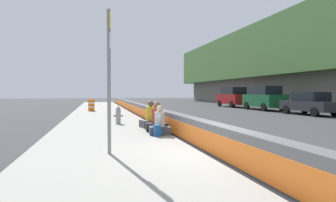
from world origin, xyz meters
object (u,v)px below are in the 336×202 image
Objects in this scene: fire_hydrant at (118,115)px; parked_car_third at (310,103)px; seated_person_middle at (157,122)px; seated_person_rear at (151,119)px; seated_person_foreground at (160,125)px; parked_car_midline at (233,97)px; route_sign_post at (109,71)px; backpack at (157,131)px; construction_barrel at (91,105)px; parked_car_fourth at (264,98)px.

fire_hydrant is 0.19× the size of parked_car_third.
seated_person_middle is at bearing -156.83° from fire_hydrant.
seated_person_rear is 14.15m from parked_car_third.
seated_person_foreground is at bearing 120.29° from parked_car_third.
parked_car_midline is (15.86, -14.27, 0.60)m from fire_hydrant.
route_sign_post is 7.04m from fire_hydrant.
fire_hydrant is 2.20× the size of backpack.
backpack is at bearing -170.49° from construction_barrel.
seated_person_middle is 22.91m from parked_car_midline.
seated_person_middle is (3.80, -2.02, -1.70)m from route_sign_post.
parked_car_midline is at bearing -33.48° from route_sign_post.
seated_person_foreground is 1.12× the size of construction_barrel.
route_sign_post is 4.63m from seated_person_middle.
parked_car_midline reaches higher than seated_person_rear.
construction_barrel is at bearing 67.23° from parked_car_third.
seated_person_foreground is 14.49m from construction_barrel.
seated_person_middle is (0.91, -0.08, 0.04)m from seated_person_foreground.
route_sign_post is at bearing 173.89° from fire_hydrant.
parked_car_third reaches higher than backpack.
seated_person_rear is 2.94× the size of backpack.
parked_car_third is (-6.60, -15.72, 0.24)m from construction_barrel.
construction_barrel is 0.21× the size of parked_car_third.
seated_person_foreground is at bearing 136.05° from parked_car_fourth.
seated_person_rear is at bearing -1.68° from seated_person_foreground.
construction_barrel is 0.20× the size of parked_car_fourth.
route_sign_post reaches higher than fire_hydrant.
seated_person_foreground is 18.91m from parked_car_fourth.
seated_person_foreground is (2.89, -1.94, -1.74)m from route_sign_post.
route_sign_post is 3.79× the size of construction_barrel.
parked_car_midline reaches higher than backpack.
backpack is 14.88m from construction_barrel.
parked_car_third is 12.14m from parked_car_midline.
seated_person_rear is at bearing 131.35° from parked_car_fourth.
route_sign_post is 3.56m from backpack.
parked_car_fourth is 1.01× the size of parked_car_midline.
seated_person_middle is at bearing -10.94° from backpack.
parked_car_fourth is at bearing -92.32° from construction_barrel.
parked_car_fourth is (5.96, -0.03, 0.32)m from parked_car_third.
parked_car_fourth reaches higher than construction_barrel.
seated_person_rear reaches higher than construction_barrel.
fire_hydrant reaches higher than backpack.
parked_car_fourth is (13.60, -13.12, 0.71)m from seated_person_foreground.
fire_hydrant is 2.20m from seated_person_rear.
backpack is 0.42× the size of construction_barrel.
seated_person_rear is at bearing -167.45° from construction_barrel.
backpack is at bearing 157.41° from seated_person_foreground.
route_sign_post is 22.36m from parked_car_fourth.
fire_hydrant is at bearing 104.62° from parked_car_third.
parked_car_midline reaches higher than construction_barrel.
fire_hydrant is at bearing 35.20° from seated_person_rear.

